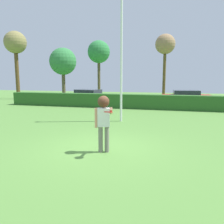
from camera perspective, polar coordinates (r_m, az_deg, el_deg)
ground_plane at (r=7.82m, az=-2.66°, el=-8.97°), size 60.00×60.00×0.00m
person at (r=7.14m, az=-2.11°, el=-0.97°), size 0.70×0.70×1.80m
frisbee at (r=6.65m, az=-0.95°, el=-0.02°), size 0.25×0.25×0.08m
lamppost at (r=12.41m, az=2.35°, el=15.80°), size 0.24×0.24×7.20m
hedge_row at (r=17.69m, az=7.68°, el=2.58°), size 22.51×0.90×1.08m
parked_car_black at (r=21.98m, az=-5.94°, el=4.14°), size 4.47×2.55×1.25m
parked_car_red at (r=21.52m, az=17.95°, el=3.68°), size 4.34×2.11×1.25m
maple_tree at (r=27.26m, az=-12.11°, el=12.12°), size 3.05×3.05×5.72m
oak_tree at (r=28.61m, az=-3.31°, el=14.57°), size 2.70×2.70×6.80m
willow_tree at (r=24.46m, az=13.10°, el=15.76°), size 1.99×1.99×6.69m
bare_elm_tree at (r=27.92m, az=-22.91°, el=15.26°), size 2.39×2.39×7.34m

